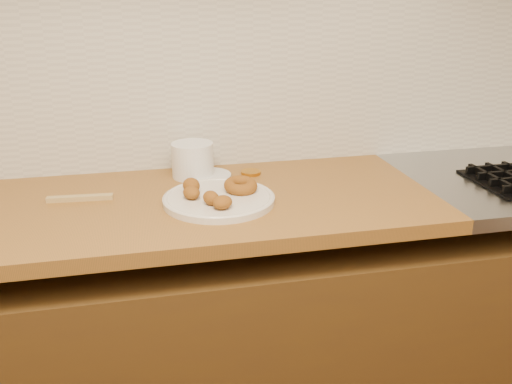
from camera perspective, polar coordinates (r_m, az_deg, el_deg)
The scene contains 11 objects.
wall_back at distance 1.76m, azimuth -2.32°, elevation 17.29°, with size 4.00×0.02×2.70m, color tan.
base_cabinet at distance 1.80m, azimuth -0.04°, elevation -15.59°, with size 3.60×0.60×0.77m, color #493011.
butcher_block at distance 1.57m, azimuth -23.96°, elevation -2.62°, with size 2.30×0.62×0.04m, color brown.
backsplash at distance 1.77m, azimuth -2.18°, elevation 12.41°, with size 3.60×0.02×0.60m, color beige.
donut_plate at distance 1.49m, azimuth -3.93°, elevation -0.79°, with size 0.31×0.31×0.02m, color silver.
ring_donut at distance 1.52m, azimuth -1.66°, elevation 0.69°, with size 0.10×0.10×0.03m, color brown.
fried_dough_chunks at distance 1.46m, azimuth -5.61°, elevation -0.18°, with size 0.14×0.20×0.04m.
plastic_tub at distance 1.69m, azimuth -6.69°, elevation 3.37°, with size 0.13×0.13×0.11m, color white.
tub_lid at distance 1.70m, azimuth -5.14°, elevation 1.71°, with size 0.15×0.15×0.01m, color silver.
brass_jar_lid at distance 1.72m, azimuth -0.54°, elevation 2.06°, with size 0.06×0.06×0.01m, color #BE801D.
wooden_utensil at distance 1.58m, azimuth -18.04°, elevation -0.61°, with size 0.18×0.02×0.01m, color tan.
Camera 1 is at (-0.31, 0.27, 1.45)m, focal length 38.00 mm.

